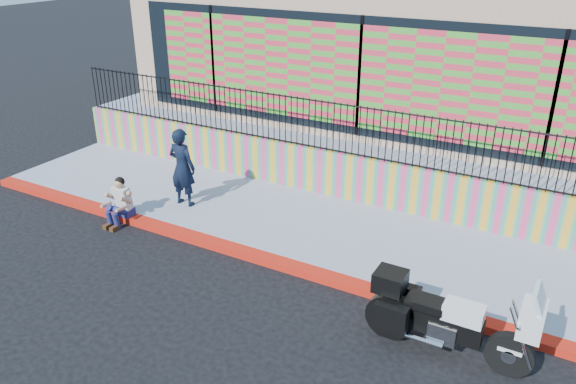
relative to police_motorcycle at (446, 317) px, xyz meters
The scene contains 10 objects.
ground 3.79m from the police_motorcycle, 165.93° to the left, with size 90.00×90.00×0.00m, color black.
red_curb 3.78m from the police_motorcycle, 165.93° to the left, with size 16.00×0.30×0.15m, color #B2290C.
sidewalk 4.47m from the police_motorcycle, 144.78° to the left, with size 16.00×3.00×0.15m, color #99A0B7.
mural_wall 5.52m from the police_motorcycle, 131.07° to the left, with size 16.00×0.20×1.10m, color #F44080.
metal_fence 5.64m from the police_motorcycle, 131.07° to the left, with size 15.80×0.04×1.20m, color black, non-canonical shape.
elevated_platform 9.94m from the police_motorcycle, 111.38° to the left, with size 16.00×10.00×1.25m, color #99A0B7.
storefront_building 10.08m from the police_motorcycle, 111.85° to the left, with size 14.00×8.06×4.00m.
police_motorcycle is the anchor object (origin of this frame).
police_officer 6.91m from the police_motorcycle, 163.11° to the left, with size 0.67×0.44×1.84m, color black.
seated_man 7.43m from the police_motorcycle, behind, with size 0.54×0.71×1.06m.
Camera 1 is at (4.92, -8.05, 5.84)m, focal length 35.00 mm.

